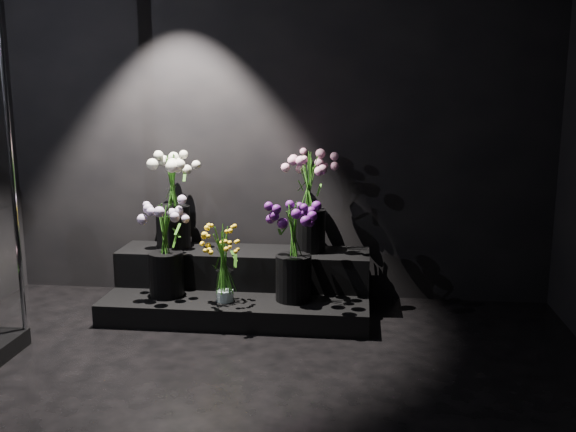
# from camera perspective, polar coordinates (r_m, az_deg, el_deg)

# --- Properties ---
(floor) EXTENTS (4.00, 4.00, 0.00)m
(floor) POSITION_cam_1_polar(r_m,az_deg,el_deg) (3.13, -6.20, -18.36)
(floor) COLOR black
(floor) RESTS_ON ground
(wall_back) EXTENTS (4.00, 0.00, 4.00)m
(wall_back) POSITION_cam_1_polar(r_m,az_deg,el_deg) (4.69, -1.17, 9.59)
(wall_back) COLOR black
(wall_back) RESTS_ON floor
(display_riser) EXTENTS (1.79, 0.80, 0.40)m
(display_riser) POSITION_cam_1_polar(r_m,az_deg,el_deg) (4.58, -4.17, -6.21)
(display_riser) COLOR black
(display_riser) RESTS_ON floor
(bouquet_orange_bells) EXTENTS (0.27, 0.27, 0.51)m
(bouquet_orange_bells) POSITION_cam_1_polar(r_m,az_deg,el_deg) (4.24, -5.68, -4.16)
(bouquet_orange_bells) COLOR white
(bouquet_orange_bells) RESTS_ON display_riser
(bouquet_lilac) EXTENTS (0.43, 0.43, 0.64)m
(bouquet_lilac) POSITION_cam_1_polar(r_m,az_deg,el_deg) (4.39, -10.87, -2.28)
(bouquet_lilac) COLOR black
(bouquet_lilac) RESTS_ON display_riser
(bouquet_purple) EXTENTS (0.39, 0.39, 0.65)m
(bouquet_purple) POSITION_cam_1_polar(r_m,az_deg,el_deg) (4.22, 0.49, -2.69)
(bouquet_purple) COLOR black
(bouquet_purple) RESTS_ON display_riser
(bouquet_cream_roses) EXTENTS (0.42, 0.42, 0.70)m
(bouquet_cream_roses) POSITION_cam_1_polar(r_m,az_deg,el_deg) (4.67, -10.26, 2.01)
(bouquet_cream_roses) COLOR black
(bouquet_cream_roses) RESTS_ON display_riser
(bouquet_pink_roses) EXTENTS (0.42, 0.42, 0.69)m
(bouquet_pink_roses) POSITION_cam_1_polar(r_m,az_deg,el_deg) (4.51, 1.82, 1.88)
(bouquet_pink_roses) COLOR black
(bouquet_pink_roses) RESTS_ON display_riser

